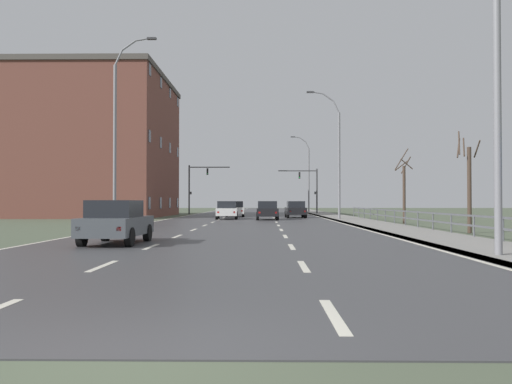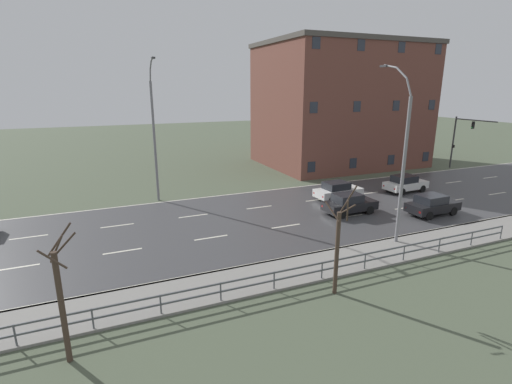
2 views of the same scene
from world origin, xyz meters
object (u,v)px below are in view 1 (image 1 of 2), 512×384
(car_far_right, at_px, (235,209))
(car_mid_centre, at_px, (267,210))
(street_lamp_distant, at_px, (308,175))
(traffic_signal_right, at_px, (310,184))
(street_lamp_left_bank, at_px, (117,134))
(car_distant, at_px, (116,222))
(street_lamp_midground, at_px, (337,157))
(car_near_left, at_px, (227,210))
(street_lamp_foreground, at_px, (492,60))
(brick_building, at_px, (100,147))
(car_near_right, at_px, (296,209))
(traffic_signal_left, at_px, (197,182))

(car_far_right, bearing_deg, car_mid_centre, -73.01)
(street_lamp_distant, height_order, traffic_signal_right, street_lamp_distant)
(street_lamp_left_bank, bearing_deg, traffic_signal_right, 66.88)
(car_distant, bearing_deg, street_lamp_midground, 66.95)
(traffic_signal_right, bearing_deg, car_near_left, -114.14)
(street_lamp_distant, bearing_deg, car_near_left, -108.25)
(traffic_signal_right, bearing_deg, street_lamp_foreground, -89.50)
(brick_building, bearing_deg, street_lamp_left_bank, -70.75)
(street_lamp_left_bank, xyz_separation_m, car_distant, (3.59, -13.22, -4.82))
(street_lamp_midground, xyz_separation_m, car_far_right, (-8.90, 9.37, -4.40))
(car_far_right, xyz_separation_m, car_mid_centre, (3.17, -8.58, 0.00))
(street_lamp_distant, xyz_separation_m, car_mid_centre, (-5.75, -29.35, -4.37))
(street_lamp_left_bank, distance_m, traffic_signal_right, 36.85)
(street_lamp_left_bank, relative_size, car_mid_centre, 2.79)
(traffic_signal_right, relative_size, car_near_right, 1.34)
(street_lamp_left_bank, distance_m, car_mid_centre, 16.47)
(traffic_signal_right, distance_m, car_near_right, 15.88)
(street_lamp_distant, xyz_separation_m, car_near_left, (-9.22, -27.97, -4.37))
(car_far_right, relative_size, brick_building, 0.23)
(brick_building, bearing_deg, car_mid_centre, -31.91)
(car_mid_centre, bearing_deg, car_near_left, 157.65)
(car_distant, height_order, brick_building, brick_building)
(street_lamp_foreground, distance_m, street_lamp_distant, 60.26)
(street_lamp_left_bank, distance_m, car_distant, 14.52)
(traffic_signal_left, xyz_separation_m, brick_building, (-8.74, -10.90, 3.27))
(street_lamp_distant, relative_size, traffic_signal_left, 1.75)
(street_lamp_foreground, distance_m, traffic_signal_right, 51.95)
(car_mid_centre, bearing_deg, street_lamp_midground, -8.54)
(street_lamp_midground, bearing_deg, car_far_right, 133.53)
(traffic_signal_left, relative_size, brick_building, 0.33)
(street_lamp_left_bank, xyz_separation_m, car_near_right, (11.83, 18.44, -4.82))
(street_lamp_distant, relative_size, car_near_left, 2.55)
(street_lamp_foreground, relative_size, street_lamp_distant, 1.02)
(street_lamp_midground, distance_m, street_lamp_left_bank, 19.14)
(car_distant, height_order, car_near_right, same)
(traffic_signal_right, distance_m, car_far_right, 15.32)
(car_distant, distance_m, brick_building, 39.29)
(brick_building, bearing_deg, traffic_signal_right, 24.12)
(car_distant, bearing_deg, traffic_signal_left, 94.71)
(car_near_right, relative_size, car_mid_centre, 1.01)
(car_mid_centre, bearing_deg, brick_building, 147.34)
(street_lamp_left_bank, relative_size, car_near_left, 2.76)
(street_lamp_foreground, height_order, car_near_left, street_lamp_foreground)
(car_near_left, bearing_deg, street_lamp_left_bank, -113.86)
(street_lamp_distant, distance_m, traffic_signal_right, 8.48)
(traffic_signal_right, distance_m, car_mid_centre, 21.86)
(traffic_signal_right, relative_size, traffic_signal_left, 0.92)
(traffic_signal_right, bearing_deg, street_lamp_left_bank, -113.12)
(street_lamp_foreground, bearing_deg, car_distant, 156.77)
(traffic_signal_left, xyz_separation_m, car_mid_centre, (8.66, -21.74, -3.20))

